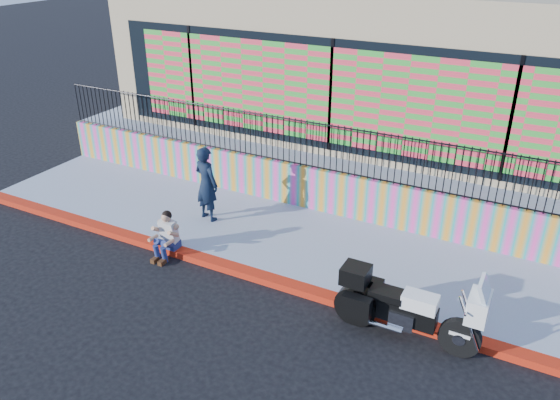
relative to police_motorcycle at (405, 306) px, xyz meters
The scene contains 10 objects.
ground 3.48m from the police_motorcycle, behind, with size 90.00×90.00×0.00m, color black.
red_curb 3.47m from the police_motorcycle, behind, with size 16.00×0.30×0.15m, color red.
sidewalk 3.99m from the police_motorcycle, 149.34° to the left, with size 16.00×3.00×0.15m, color #919AAF.
mural_wall 4.96m from the police_motorcycle, 133.22° to the left, with size 16.00×0.20×1.10m, color #FF43AE.
metal_fence 5.10m from the police_motorcycle, 133.22° to the left, with size 15.80×0.04×1.20m, color black, non-canonical shape.
elevated_platform 9.35m from the police_motorcycle, 111.29° to the left, with size 16.00×10.00×1.25m, color #919AAF.
storefront_building 9.50m from the police_motorcycle, 111.78° to the left, with size 14.00×8.06×4.00m.
police_motorcycle is the anchor object (origin of this frame).
police_officer 5.78m from the police_motorcycle, 160.81° to the left, with size 0.68×0.45×1.87m, color black.
seated_man 5.40m from the police_motorcycle, behind, with size 0.54×0.71×1.06m.
Camera 1 is at (5.04, -8.17, 6.52)m, focal length 35.00 mm.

